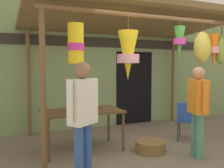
% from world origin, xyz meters
% --- Properties ---
extents(ground_plane, '(30.00, 30.00, 0.00)m').
position_xyz_m(ground_plane, '(0.00, 0.00, 0.00)').
color(ground_plane, '#756656').
extents(shop_facade, '(11.61, 0.29, 3.58)m').
position_xyz_m(shop_facade, '(0.00, 2.35, 1.79)').
color(shop_facade, '#7A9360').
rests_on(shop_facade, ground_plane).
extents(market_stall_canopy, '(4.51, 2.66, 2.77)m').
position_xyz_m(market_stall_canopy, '(-0.02, 0.77, 2.42)').
color(market_stall_canopy, brown).
rests_on(market_stall_canopy, ground_plane).
extents(display_table, '(1.48, 0.80, 0.77)m').
position_xyz_m(display_table, '(-1.25, 0.57, 0.70)').
color(display_table, brown).
rests_on(display_table, ground_plane).
extents(flower_heap_on_table, '(0.58, 0.40, 0.17)m').
position_xyz_m(flower_heap_on_table, '(-1.20, 0.60, 0.86)').
color(flower_heap_on_table, orange).
rests_on(flower_heap_on_table, display_table).
extents(folding_chair, '(0.57, 0.57, 0.84)m').
position_xyz_m(folding_chair, '(0.95, 0.22, 0.50)').
color(folding_chair, '#2347A8').
rests_on(folding_chair, ground_plane).
extents(wicker_basket_by_table, '(0.56, 0.56, 0.20)m').
position_xyz_m(wicker_basket_by_table, '(-0.11, -0.02, 0.10)').
color(wicker_basket_by_table, brown).
rests_on(wicker_basket_by_table, ground_plane).
extents(vendor_in_orange, '(0.51, 0.41, 1.65)m').
position_xyz_m(vendor_in_orange, '(-1.64, -0.73, 0.98)').
color(vendor_in_orange, '#2D5193').
rests_on(vendor_in_orange, ground_plane).
extents(customer_foreground, '(0.32, 0.57, 1.59)m').
position_xyz_m(customer_foreground, '(0.47, -0.60, 0.93)').
color(customer_foreground, '#4C8E7A').
rests_on(customer_foreground, ground_plane).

